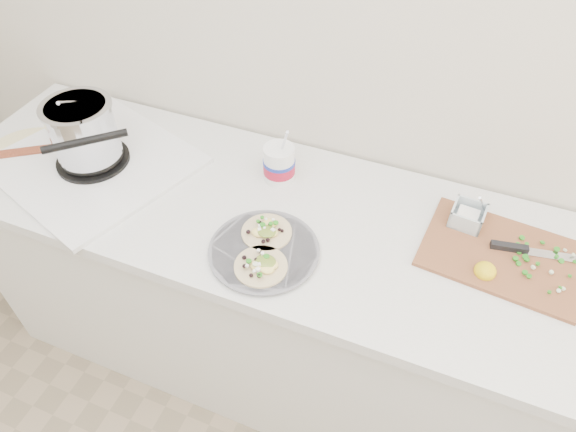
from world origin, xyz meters
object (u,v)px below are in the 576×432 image
at_px(stove, 87,143).
at_px(bacon_plate, 27,154).
at_px(cutboard, 501,249).
at_px(taco_plate, 264,249).
at_px(tub, 280,161).

distance_m(stove, bacon_plate, 0.25).
bearing_deg(bacon_plate, stove, 10.94).
distance_m(stove, cutboard, 1.26).
bearing_deg(cutboard, stove, -169.81).
distance_m(taco_plate, bacon_plate, 0.90).
bearing_deg(taco_plate, tub, 104.62).
bearing_deg(bacon_plate, taco_plate, -5.81).
bearing_deg(taco_plate, stove, 168.32).
xyz_separation_m(stove, cutboard, (1.25, 0.10, -0.07)).
xyz_separation_m(taco_plate, cutboard, (0.59, 0.24, -0.00)).
height_order(tub, bacon_plate, tub).
xyz_separation_m(stove, bacon_plate, (-0.23, -0.05, -0.08)).
xyz_separation_m(cutboard, bacon_plate, (-1.49, -0.15, -0.01)).
height_order(stove, bacon_plate, stove).
bearing_deg(stove, bacon_plate, -150.32).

